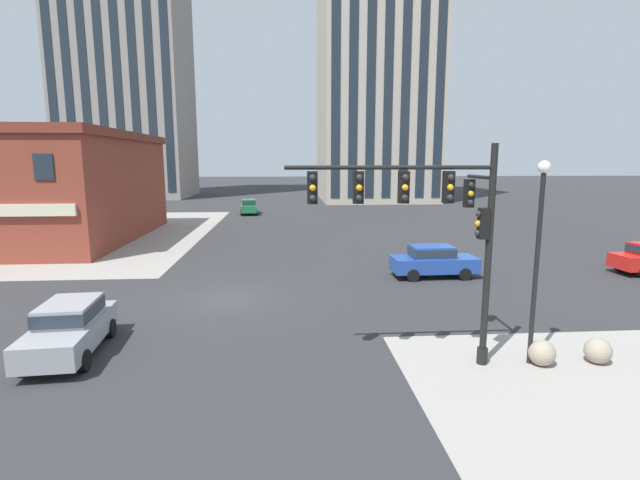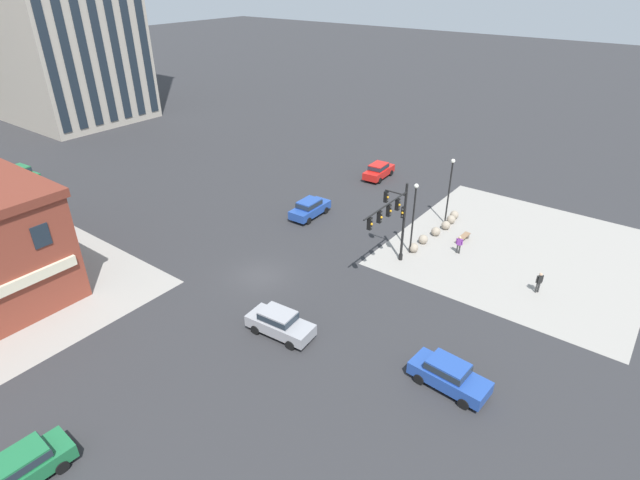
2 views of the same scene
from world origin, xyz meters
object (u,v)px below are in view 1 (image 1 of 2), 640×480
(car_cross_eastbound, at_px, (70,326))
(bollard_sphere_curb_b, at_px, (598,351))
(street_lamp_corner_near, at_px, (538,242))
(car_main_northbound_near, at_px, (433,260))
(bollard_sphere_curb_a, at_px, (542,353))
(car_main_northbound_far, at_px, (249,206))
(traffic_signal_main, at_px, (438,219))

(car_cross_eastbound, bearing_deg, bollard_sphere_curb_b, -6.69)
(street_lamp_corner_near, xyz_separation_m, car_main_northbound_near, (0.37, 10.71, -2.84))
(street_lamp_corner_near, height_order, car_cross_eastbound, street_lamp_corner_near)
(car_main_northbound_near, bearing_deg, bollard_sphere_curb_a, -90.42)
(bollard_sphere_curb_b, xyz_separation_m, car_main_northbound_far, (-13.63, 41.34, 0.52))
(traffic_signal_main, xyz_separation_m, bollard_sphere_curb_a, (3.22, -0.40, -4.04))
(car_main_northbound_near, distance_m, car_cross_eastbound, 17.10)
(car_main_northbound_near, xyz_separation_m, car_main_northbound_far, (-11.93, 30.49, 0.00))
(street_lamp_corner_near, bearing_deg, traffic_signal_main, 175.43)
(bollard_sphere_curb_a, xyz_separation_m, car_cross_eastbound, (-14.49, 1.93, 0.52))
(car_main_northbound_far, xyz_separation_m, car_cross_eastbound, (-2.64, -39.44, 0.00))
(traffic_signal_main, height_order, car_main_northbound_far, traffic_signal_main)
(car_main_northbound_near, bearing_deg, car_cross_eastbound, -148.46)
(car_main_northbound_near, bearing_deg, street_lamp_corner_near, -91.98)
(traffic_signal_main, height_order, bollard_sphere_curb_a, traffic_signal_main)
(car_main_northbound_near, distance_m, car_main_northbound_far, 32.74)
(bollard_sphere_curb_b, distance_m, car_main_northbound_far, 43.53)
(traffic_signal_main, distance_m, car_main_northbound_far, 42.01)
(car_main_northbound_far, bearing_deg, car_main_northbound_near, -68.63)
(bollard_sphere_curb_b, distance_m, car_main_northbound_near, 11.00)
(traffic_signal_main, distance_m, bollard_sphere_curb_b, 6.43)
(street_lamp_corner_near, bearing_deg, car_main_northbound_near, 88.02)
(car_main_northbound_far, relative_size, car_cross_eastbound, 1.00)
(traffic_signal_main, height_order, car_main_northbound_near, traffic_signal_main)
(car_main_northbound_near, bearing_deg, traffic_signal_main, -107.47)
(traffic_signal_main, bearing_deg, bollard_sphere_curb_a, -7.11)
(bollard_sphere_curb_a, height_order, bollard_sphere_curb_b, same)
(car_main_northbound_far, bearing_deg, car_cross_eastbound, -93.83)
(traffic_signal_main, xyz_separation_m, car_cross_eastbound, (-11.28, 1.53, -3.51))
(bollard_sphere_curb_b, xyz_separation_m, car_cross_eastbound, (-16.27, 1.91, 0.52))
(traffic_signal_main, relative_size, car_main_northbound_far, 1.45)
(bollard_sphere_curb_a, relative_size, bollard_sphere_curb_b, 1.00)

